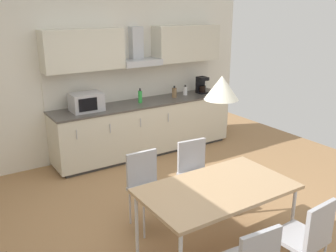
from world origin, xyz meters
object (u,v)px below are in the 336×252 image
bottle_white (185,91)px  chair_near_right (308,234)px  chair_far_left (146,182)px  chair_far_right (195,168)px  bottle_green (140,97)px  coffee_maker (201,85)px  bottle_brown (174,92)px  microwave (86,102)px  dining_table (217,191)px  pendant_lamp (222,88)px

bottle_white → chair_near_right: 3.92m
chair_far_left → chair_far_right: bearing=-0.0°
bottle_green → chair_far_right: size_ratio=0.28×
coffee_maker → bottle_brown: bearing=-178.0°
microwave → dining_table: (0.26, -2.80, -0.35)m
coffee_maker → chair_far_left: size_ratio=0.34×
chair_far_left → chair_near_right: (0.70, -1.66, 0.00)m
microwave → bottle_brown: (1.62, 0.00, -0.05)m
bottle_white → chair_far_left: bottle_white is taller
bottle_green → bottle_brown: bottle_green is taller
microwave → chair_near_right: 3.72m
coffee_maker → bottle_green: size_ratio=1.23×
microwave → bottle_white: bearing=1.4°
pendant_lamp → microwave: bearing=95.4°
bottle_white → chair_far_right: bearing=-122.2°
bottle_white → pendant_lamp: 3.36m
chair_far_right → bottle_brown: bearing=63.0°
bottle_white → chair_far_left: (-1.97, -2.02, -0.45)m
dining_table → chair_far_left: chair_far_left is taller
bottle_brown → chair_near_right: bearing=-105.5°
bottle_green → pendant_lamp: pendant_lamp is taller
bottle_white → chair_far_right: (-1.27, -2.02, -0.45)m
coffee_maker → chair_far_left: 3.11m
pendant_lamp → bottle_brown: bearing=64.1°
bottle_green → bottle_white: (0.96, 0.05, -0.03)m
dining_table → coffee_maker: bearing=55.0°
bottle_green → chair_near_right: 3.67m
bottle_brown → chair_far_left: bearing=-130.8°
bottle_brown → dining_table: bearing=-115.9°
dining_table → chair_near_right: (0.35, -0.83, -0.16)m
bottle_green → chair_far_right: bearing=-99.1°
chair_far_left → chair_near_right: 1.80m
microwave → chair_far_left: 2.04m
chair_near_right → pendant_lamp: 1.50m
bottle_brown → bottle_white: (0.26, 0.04, -0.01)m
dining_table → chair_far_right: size_ratio=1.77×
microwave → chair_far_left: microwave is taller
bottle_white → chair_far_left: 2.85m
chair_far_left → chair_near_right: same height
bottle_green → microwave: bearing=179.7°
chair_far_left → microwave: bearing=87.7°
pendant_lamp → bottle_green: bearing=76.5°
microwave → chair_far_right: 2.13m
microwave → chair_near_right: size_ratio=0.55×
chair_far_right → pendant_lamp: bearing=-113.1°
bottle_brown → dining_table: size_ratio=0.13×
bottle_brown → chair_far_right: (-1.01, -1.98, -0.46)m
microwave → pendant_lamp: pendant_lamp is taller
dining_table → bottle_brown: bearing=64.1°
chair_near_right → pendant_lamp: size_ratio=2.72×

